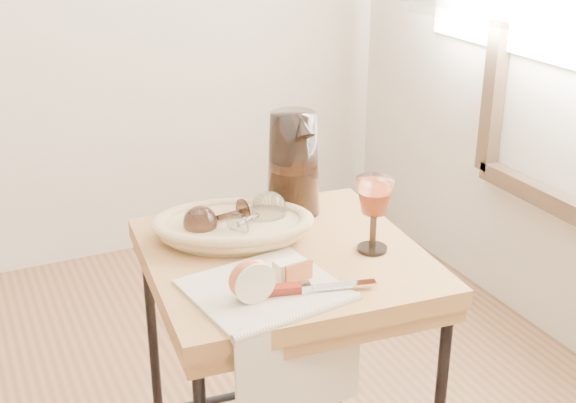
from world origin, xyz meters
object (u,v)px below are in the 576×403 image
tea_towel (264,289)px  pitcher (293,164)px  goblet_lying_a (219,218)px  wine_goblet (374,215)px  apple_half (250,279)px  table_knife (310,287)px  side_table (284,392)px  bread_basket (233,228)px  goblet_lying_b (256,216)px

tea_towel → pitcher: size_ratio=0.96×
goblet_lying_a → wine_goblet: bearing=135.4°
tea_towel → wine_goblet: 0.29m
pitcher → apple_half: size_ratio=3.29×
tea_towel → wine_goblet: bearing=4.7°
pitcher → table_knife: bearing=-113.5°
side_table → apple_half: apple_half is taller
wine_goblet → apple_half: 0.32m
wine_goblet → table_knife: size_ratio=0.70×
bread_basket → goblet_lying_a: goblet_lying_a is taller
pitcher → apple_half: bearing=-128.7°
side_table → bread_basket: bread_basket is taller
goblet_lying_b → pitcher: 0.18m
bread_basket → goblet_lying_a: (-0.03, 0.01, 0.03)m
apple_half → side_table: bearing=46.5°
bread_basket → pitcher: pitcher is taller
bread_basket → goblet_lying_a: bearing=172.9°
goblet_lying_b → table_knife: (-0.00, -0.27, -0.04)m
tea_towel → wine_goblet: (0.27, 0.06, 0.08)m
apple_half → pitcher: bearing=51.9°
goblet_lying_a → apple_half: 0.28m
wine_goblet → goblet_lying_a: bearing=144.7°
wine_goblet → bread_basket: bearing=143.9°
tea_towel → bread_basket: 0.24m
apple_half → bread_basket: bearing=73.4°
tea_towel → table_knife: size_ratio=1.16×
tea_towel → apple_half: (-0.04, -0.02, 0.04)m
pitcher → table_knife: (-0.14, -0.36, -0.10)m
goblet_lying_b → table_knife: bearing=-119.2°
goblet_lying_b → tea_towel: bearing=-137.3°
bread_basket → apple_half: 0.27m
tea_towel → apple_half: apple_half is taller
side_table → apple_half: 0.45m
pitcher → apple_half: 0.42m
side_table → goblet_lying_a: (-0.10, 0.12, 0.40)m
apple_half → table_knife: size_ratio=0.37×
side_table → wine_goblet: bearing=-23.1°
tea_towel → pitcher: 0.39m
apple_half → table_knife: 0.11m
side_table → table_knife: 0.41m
pitcher → tea_towel: bearing=-126.3°
pitcher → table_knife: size_ratio=1.21×
goblet_lying_b → apple_half: 0.27m
pitcher → wine_goblet: pitcher is taller
goblet_lying_b → pitcher: pitcher is taller
wine_goblet → table_knife: (-0.20, -0.11, -0.07)m
goblet_lying_b → apple_half: size_ratio=1.53×
goblet_lying_a → table_knife: 0.31m
side_table → goblet_lying_b: bearing=107.3°
tea_towel → bread_basket: (0.03, 0.24, 0.02)m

